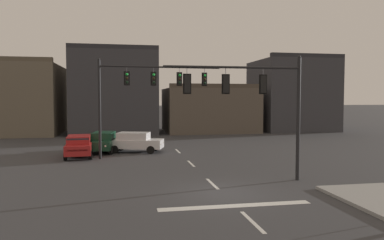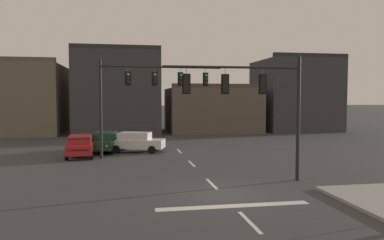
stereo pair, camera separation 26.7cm
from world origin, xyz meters
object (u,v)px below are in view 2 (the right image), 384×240
object	(u,v)px
car_lot_middle	(80,145)
signal_mast_near_side	(256,95)
signal_mast_far_side	(144,87)
car_lot_farside	(105,141)
car_lot_nearside	(136,142)

from	to	relation	value
car_lot_middle	signal_mast_near_side	bearing A→B (deg)	-45.65
signal_mast_far_side	car_lot_farside	size ratio (longest dim) A/B	1.96
car_lot_middle	car_lot_farside	world-z (taller)	same
car_lot_nearside	car_lot_farside	bearing A→B (deg)	164.64
signal_mast_near_side	signal_mast_far_side	world-z (taller)	signal_mast_far_side
signal_mast_near_side	car_lot_farside	xyz separation A→B (m)	(-8.38, 12.68, -3.68)
signal_mast_far_side	car_lot_nearside	size ratio (longest dim) A/B	1.91
car_lot_middle	car_lot_farside	xyz separation A→B (m)	(1.66, 2.41, 0.00)
car_lot_nearside	car_lot_farside	size ratio (longest dim) A/B	1.02
car_lot_nearside	car_lot_middle	xyz separation A→B (m)	(-4.18, -1.71, 0.00)
car_lot_nearside	signal_mast_far_side	bearing A→B (deg)	-79.52
car_lot_nearside	signal_mast_near_side	bearing A→B (deg)	-63.95
car_lot_nearside	car_lot_middle	world-z (taller)	same
signal_mast_far_side	car_lot_middle	world-z (taller)	signal_mast_far_side
car_lot_middle	signal_mast_far_side	bearing A→B (deg)	-13.15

